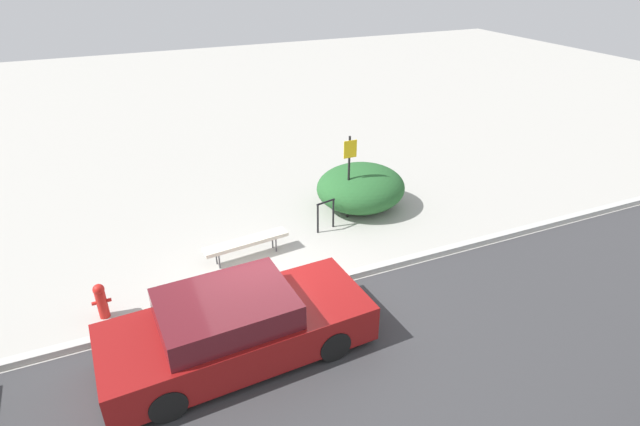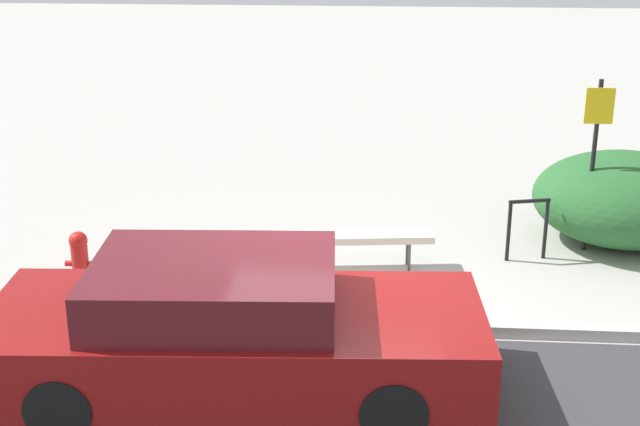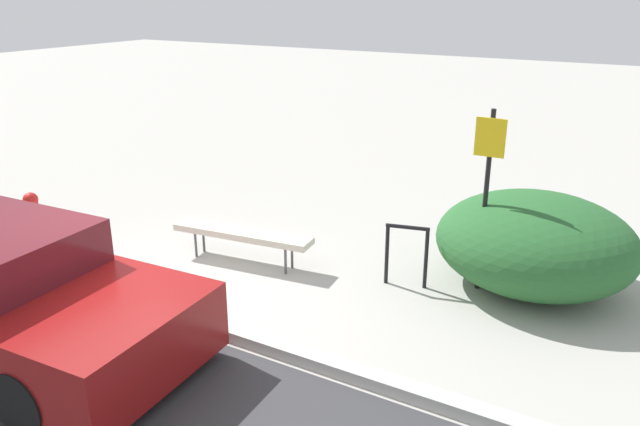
{
  "view_description": "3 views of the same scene",
  "coord_description": "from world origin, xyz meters",
  "px_view_note": "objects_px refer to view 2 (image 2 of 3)",
  "views": [
    {
      "loc": [
        -2.23,
        -8.08,
        6.46
      ],
      "look_at": [
        1.82,
        1.22,
        1.06
      ],
      "focal_mm": 28.0,
      "sensor_mm": 36.0,
      "label": 1
    },
    {
      "loc": [
        0.49,
        -8.73,
        4.48
      ],
      "look_at": [
        -0.23,
        1.24,
        0.9
      ],
      "focal_mm": 50.0,
      "sensor_mm": 36.0,
      "label": 2
    },
    {
      "loc": [
        5.06,
        -4.67,
        3.62
      ],
      "look_at": [
        1.47,
        1.53,
        1.02
      ],
      "focal_mm": 35.0,
      "sensor_mm": 36.0,
      "label": 3
    }
  ],
  "objects_px": {
    "sign_post": "(594,150)",
    "parked_car_near": "(231,331)",
    "bench": "(353,237)",
    "bike_rack": "(528,223)",
    "fire_hydrant": "(80,260)"
  },
  "relations": [
    {
      "from": "sign_post",
      "to": "parked_car_near",
      "type": "xyz_separation_m",
      "value": [
        -4.09,
        -3.85,
        -0.77
      ]
    },
    {
      "from": "bench",
      "to": "bike_rack",
      "type": "height_order",
      "value": "bike_rack"
    },
    {
      "from": "bench",
      "to": "sign_post",
      "type": "bearing_deg",
      "value": 8.86
    },
    {
      "from": "parked_car_near",
      "to": "bench",
      "type": "bearing_deg",
      "value": 67.99
    },
    {
      "from": "parked_car_near",
      "to": "sign_post",
      "type": "bearing_deg",
      "value": 40.16
    },
    {
      "from": "sign_post",
      "to": "bike_rack",
      "type": "bearing_deg",
      "value": -155.49
    },
    {
      "from": "bike_rack",
      "to": "fire_hydrant",
      "type": "relative_size",
      "value": 1.08
    },
    {
      "from": "fire_hydrant",
      "to": "parked_car_near",
      "type": "bearing_deg",
      "value": -43.83
    },
    {
      "from": "bike_rack",
      "to": "parked_car_near",
      "type": "bearing_deg",
      "value": -133.21
    },
    {
      "from": "bench",
      "to": "parked_car_near",
      "type": "height_order",
      "value": "parked_car_near"
    },
    {
      "from": "bench",
      "to": "sign_post",
      "type": "distance_m",
      "value": 3.32
    },
    {
      "from": "sign_post",
      "to": "bench",
      "type": "bearing_deg",
      "value": -164.53
    },
    {
      "from": "bike_rack",
      "to": "parked_car_near",
      "type": "height_order",
      "value": "parked_car_near"
    },
    {
      "from": "parked_car_near",
      "to": "fire_hydrant",
      "type": "bearing_deg",
      "value": 133.06
    },
    {
      "from": "fire_hydrant",
      "to": "parked_car_near",
      "type": "xyz_separation_m",
      "value": [
        2.16,
        -2.07,
        0.21
      ]
    }
  ]
}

